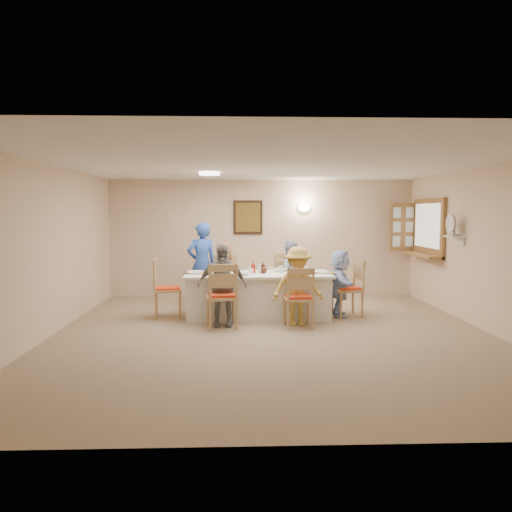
{
  "coord_description": "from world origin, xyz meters",
  "views": [
    {
      "loc": [
        -0.5,
        -7.21,
        1.8
      ],
      "look_at": [
        -0.2,
        1.4,
        1.05
      ],
      "focal_mm": 35.0,
      "sensor_mm": 36.0,
      "label": 1
    }
  ],
  "objects_px": {
    "chair_back_right": "(288,281)",
    "chair_front_left": "(222,295)",
    "chair_right_end": "(347,288)",
    "diner_right_end": "(340,283)",
    "chair_front_right": "(298,297)",
    "diner_back_left": "(224,276)",
    "diner_front_left": "(222,285)",
    "chair_left_end": "(168,288)",
    "desk_fan": "(453,228)",
    "dining_table": "(258,295)",
    "serving_hatch": "(429,228)",
    "diner_front_right": "(298,286)",
    "chair_back_left": "(225,282)",
    "condiment_ketchup": "(253,267)",
    "caregiver": "(202,264)",
    "diner_back_right": "(289,275)"
  },
  "relations": [
    {
      "from": "caregiver",
      "to": "desk_fan",
      "type": "bearing_deg",
      "value": 139.83
    },
    {
      "from": "serving_hatch",
      "to": "condiment_ketchup",
      "type": "xyz_separation_m",
      "value": [
        -3.46,
        -1.08,
        -0.64
      ]
    },
    {
      "from": "desk_fan",
      "to": "dining_table",
      "type": "height_order",
      "value": "desk_fan"
    },
    {
      "from": "diner_right_end",
      "to": "chair_front_left",
      "type": "bearing_deg",
      "value": 117.44
    },
    {
      "from": "diner_back_left",
      "to": "caregiver",
      "type": "bearing_deg",
      "value": -44.4
    },
    {
      "from": "serving_hatch",
      "to": "diner_front_left",
      "type": "xyz_separation_m",
      "value": [
        -3.98,
        -1.78,
        -0.84
      ]
    },
    {
      "from": "desk_fan",
      "to": "chair_right_end",
      "type": "height_order",
      "value": "desk_fan"
    },
    {
      "from": "diner_front_right",
      "to": "diner_front_left",
      "type": "bearing_deg",
      "value": 171.6
    },
    {
      "from": "chair_back_right",
      "to": "chair_front_left",
      "type": "bearing_deg",
      "value": -134.4
    },
    {
      "from": "caregiver",
      "to": "chair_left_end",
      "type": "bearing_deg",
      "value": 44.26
    },
    {
      "from": "dining_table",
      "to": "diner_back_left",
      "type": "relative_size",
      "value": 1.97
    },
    {
      "from": "diner_front_left",
      "to": "chair_left_end",
      "type": "bearing_deg",
      "value": 143.22
    },
    {
      "from": "chair_back_left",
      "to": "diner_back_left",
      "type": "bearing_deg",
      "value": -85.78
    },
    {
      "from": "chair_back_right",
      "to": "diner_back_right",
      "type": "bearing_deg",
      "value": -97.53
    },
    {
      "from": "chair_left_end",
      "to": "diner_back_right",
      "type": "xyz_separation_m",
      "value": [
        2.15,
        0.68,
        0.13
      ]
    },
    {
      "from": "desk_fan",
      "to": "chair_left_end",
      "type": "height_order",
      "value": "desk_fan"
    },
    {
      "from": "chair_back_left",
      "to": "chair_front_right",
      "type": "relative_size",
      "value": 1.04
    },
    {
      "from": "serving_hatch",
      "to": "diner_front_right",
      "type": "xyz_separation_m",
      "value": [
        -2.78,
        -1.78,
        -0.87
      ]
    },
    {
      "from": "diner_back_left",
      "to": "condiment_ketchup",
      "type": "bearing_deg",
      "value": 130.15
    },
    {
      "from": "desk_fan",
      "to": "chair_back_left",
      "type": "distance_m",
      "value": 4.14
    },
    {
      "from": "serving_hatch",
      "to": "chair_back_right",
      "type": "bearing_deg",
      "value": -173.75
    },
    {
      "from": "diner_back_right",
      "to": "caregiver",
      "type": "xyz_separation_m",
      "value": [
        -1.65,
        0.47,
        0.16
      ]
    },
    {
      "from": "diner_front_right",
      "to": "chair_right_end",
      "type": "bearing_deg",
      "value": 27.19
    },
    {
      "from": "desk_fan",
      "to": "chair_front_left",
      "type": "bearing_deg",
      "value": -171.85
    },
    {
      "from": "diner_front_left",
      "to": "serving_hatch",
      "type": "bearing_deg",
      "value": 22.98
    },
    {
      "from": "chair_front_right",
      "to": "diner_front_left",
      "type": "bearing_deg",
      "value": -9.38
    },
    {
      "from": "chair_left_end",
      "to": "diner_front_left",
      "type": "xyz_separation_m",
      "value": [
        0.95,
        -0.68,
        0.15
      ]
    },
    {
      "from": "chair_front_right",
      "to": "caregiver",
      "type": "distance_m",
      "value": 2.57
    },
    {
      "from": "dining_table",
      "to": "chair_left_end",
      "type": "height_order",
      "value": "chair_left_end"
    },
    {
      "from": "desk_fan",
      "to": "chair_back_right",
      "type": "height_order",
      "value": "desk_fan"
    },
    {
      "from": "chair_back_left",
      "to": "diner_front_right",
      "type": "xyz_separation_m",
      "value": [
        1.2,
        -1.48,
        0.13
      ]
    },
    {
      "from": "serving_hatch",
      "to": "dining_table",
      "type": "bearing_deg",
      "value": -161.89
    },
    {
      "from": "diner_front_left",
      "to": "diner_right_end",
      "type": "relative_size",
      "value": 1.13
    },
    {
      "from": "chair_right_end",
      "to": "diner_right_end",
      "type": "distance_m",
      "value": 0.16
    },
    {
      "from": "chair_back_right",
      "to": "chair_front_left",
      "type": "height_order",
      "value": "chair_front_left"
    },
    {
      "from": "chair_front_right",
      "to": "chair_left_end",
      "type": "relative_size",
      "value": 0.95
    },
    {
      "from": "serving_hatch",
      "to": "chair_front_left",
      "type": "relative_size",
      "value": 1.45
    },
    {
      "from": "serving_hatch",
      "to": "chair_left_end",
      "type": "height_order",
      "value": "serving_hatch"
    },
    {
      "from": "chair_back_right",
      "to": "diner_right_end",
      "type": "bearing_deg",
      "value": -51.82
    },
    {
      "from": "diner_front_left",
      "to": "diner_back_left",
      "type": "bearing_deg",
      "value": 88.82
    },
    {
      "from": "chair_front_right",
      "to": "diner_back_left",
      "type": "xyz_separation_m",
      "value": [
        -1.2,
        1.48,
        0.15
      ]
    },
    {
      "from": "chair_right_end",
      "to": "diner_front_right",
      "type": "bearing_deg",
      "value": -65.61
    },
    {
      "from": "diner_back_left",
      "to": "condiment_ketchup",
      "type": "distance_m",
      "value": 0.86
    },
    {
      "from": "diner_front_right",
      "to": "caregiver",
      "type": "relative_size",
      "value": 0.78
    },
    {
      "from": "chair_back_left",
      "to": "chair_left_end",
      "type": "relative_size",
      "value": 0.98
    },
    {
      "from": "desk_fan",
      "to": "chair_right_end",
      "type": "bearing_deg",
      "value": 171.84
    },
    {
      "from": "desk_fan",
      "to": "diner_back_left",
      "type": "distance_m",
      "value": 4.08
    },
    {
      "from": "chair_back_right",
      "to": "chair_left_end",
      "type": "bearing_deg",
      "value": -167.12
    },
    {
      "from": "serving_hatch",
      "to": "chair_front_right",
      "type": "xyz_separation_m",
      "value": [
        -2.78,
        -1.9,
        -1.02
      ]
    },
    {
      "from": "chair_back_left",
      "to": "condiment_ketchup",
      "type": "height_order",
      "value": "chair_back_left"
    }
  ]
}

